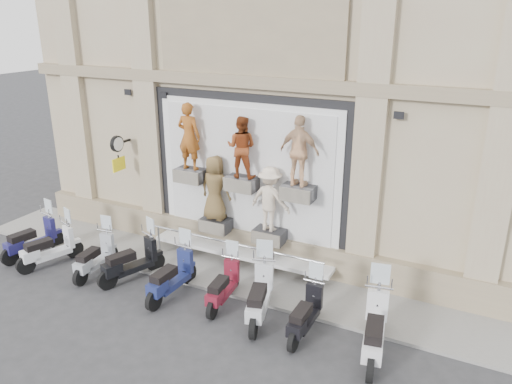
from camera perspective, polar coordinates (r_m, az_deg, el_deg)
ground at (r=11.74m, az=-7.66°, el=-13.56°), size 90.00×90.00×0.00m
sidewalk at (r=13.24m, az=-2.56°, el=-9.03°), size 16.00×2.20×0.08m
building at (r=16.05m, az=6.05°, el=18.20°), size 14.00×8.60×12.00m
shop_vitrine at (r=12.79m, az=-1.07°, el=1.44°), size 5.60×0.83×4.30m
guard_rail at (r=12.96m, az=-2.80°, el=-7.57°), size 5.06×0.10×0.93m
clock_sign_bracket at (r=14.66m, az=-15.51°, el=4.78°), size 0.10×0.80×1.02m
scooter_a at (r=15.10m, az=-24.33°, el=-4.11°), size 0.87×1.92×1.51m
scooter_b at (r=14.38m, az=-22.65°, el=-5.10°), size 1.09×1.89×1.48m
scooter_c at (r=13.53m, az=-17.97°, el=-6.22°), size 0.69×1.78×1.41m
scooter_d at (r=12.96m, az=-14.13°, el=-6.72°), size 1.18×1.95×1.53m
scooter_e at (r=12.05m, az=-9.70°, el=-8.53°), size 0.60×1.89×1.52m
scooter_f at (r=11.63m, az=-3.79°, el=-9.76°), size 0.68×1.74×1.38m
scooter_g at (r=11.05m, az=0.42°, el=-10.72°), size 1.12×2.07×1.62m
scooter_h at (r=10.67m, az=5.70°, el=-12.73°), size 0.51×1.73×1.41m
scooter_i at (r=10.22m, az=13.52°, el=-13.90°), size 0.96×2.15×1.69m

